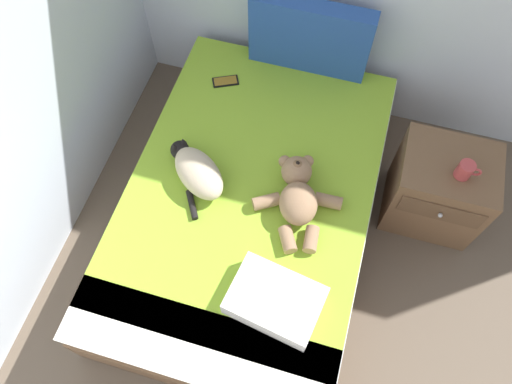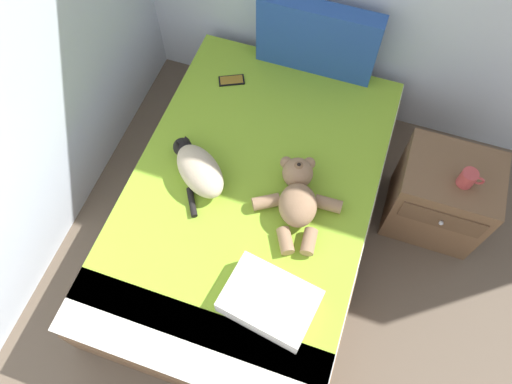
{
  "view_description": "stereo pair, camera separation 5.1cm",
  "coord_description": "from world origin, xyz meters",
  "px_view_note": "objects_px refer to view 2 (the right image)",
  "views": [
    {
      "loc": [
        1.36,
        1.57,
        2.61
      ],
      "look_at": [
        1.05,
        2.65,
        0.52
      ],
      "focal_mm": 33.96,
      "sensor_mm": 36.0,
      "label": 1
    },
    {
      "loc": [
        1.41,
        1.58,
        2.61
      ],
      "look_at": [
        1.05,
        2.65,
        0.52
      ],
      "focal_mm": 33.96,
      "sensor_mm": 36.0,
      "label": 2
    }
  ],
  "objects_px": {
    "patterned_cushion": "(317,39)",
    "throw_pillow": "(270,301)",
    "bed": "(251,207)",
    "cell_phone": "(232,80)",
    "teddy_bear": "(298,196)",
    "cat": "(198,169)",
    "nightstand": "(440,196)",
    "mug": "(468,178)"
  },
  "relations": [
    {
      "from": "cat",
      "to": "cell_phone",
      "type": "bearing_deg",
      "value": 95.48
    },
    {
      "from": "patterned_cushion",
      "to": "nightstand",
      "type": "height_order",
      "value": "patterned_cushion"
    },
    {
      "from": "cell_phone",
      "to": "nightstand",
      "type": "height_order",
      "value": "nightstand"
    },
    {
      "from": "bed",
      "to": "throw_pillow",
      "type": "xyz_separation_m",
      "value": [
        0.28,
        -0.54,
        0.28
      ]
    },
    {
      "from": "bed",
      "to": "cell_phone",
      "type": "height_order",
      "value": "cell_phone"
    },
    {
      "from": "patterned_cushion",
      "to": "mug",
      "type": "relative_size",
      "value": 5.66
    },
    {
      "from": "patterned_cushion",
      "to": "nightstand",
      "type": "relative_size",
      "value": 1.3
    },
    {
      "from": "patterned_cushion",
      "to": "cat",
      "type": "relative_size",
      "value": 1.67
    },
    {
      "from": "bed",
      "to": "nightstand",
      "type": "distance_m",
      "value": 1.04
    },
    {
      "from": "cell_phone",
      "to": "patterned_cushion",
      "type": "bearing_deg",
      "value": 31.92
    },
    {
      "from": "cat",
      "to": "mug",
      "type": "xyz_separation_m",
      "value": [
        1.28,
        0.35,
        0.05
      ]
    },
    {
      "from": "cat",
      "to": "throw_pillow",
      "type": "distance_m",
      "value": 0.76
    },
    {
      "from": "throw_pillow",
      "to": "mug",
      "type": "bearing_deg",
      "value": 49.95
    },
    {
      "from": "throw_pillow",
      "to": "nightstand",
      "type": "xyz_separation_m",
      "value": [
        0.69,
        0.92,
        -0.24
      ]
    },
    {
      "from": "teddy_bear",
      "to": "throw_pillow",
      "type": "bearing_deg",
      "value": -86.65
    },
    {
      "from": "bed",
      "to": "cat",
      "type": "bearing_deg",
      "value": -176.24
    },
    {
      "from": "bed",
      "to": "mug",
      "type": "relative_size",
      "value": 16.16
    },
    {
      "from": "patterned_cushion",
      "to": "teddy_bear",
      "type": "bearing_deg",
      "value": -79.62
    },
    {
      "from": "patterned_cushion",
      "to": "cell_phone",
      "type": "xyz_separation_m",
      "value": [
        -0.42,
        -0.26,
        -0.21
      ]
    },
    {
      "from": "bed",
      "to": "cat",
      "type": "distance_m",
      "value": 0.41
    },
    {
      "from": "teddy_bear",
      "to": "mug",
      "type": "relative_size",
      "value": 4.35
    },
    {
      "from": "bed",
      "to": "mug",
      "type": "bearing_deg",
      "value": 18.03
    },
    {
      "from": "teddy_bear",
      "to": "nightstand",
      "type": "relative_size",
      "value": 1.0
    },
    {
      "from": "cell_phone",
      "to": "mug",
      "type": "distance_m",
      "value": 1.39
    },
    {
      "from": "patterned_cushion",
      "to": "cell_phone",
      "type": "height_order",
      "value": "patterned_cushion"
    },
    {
      "from": "patterned_cushion",
      "to": "throw_pillow",
      "type": "xyz_separation_m",
      "value": [
        0.2,
        -1.44,
        -0.16
      ]
    },
    {
      "from": "nightstand",
      "to": "bed",
      "type": "bearing_deg",
      "value": -158.52
    },
    {
      "from": "bed",
      "to": "mug",
      "type": "distance_m",
      "value": 1.12
    },
    {
      "from": "cell_phone",
      "to": "bed",
      "type": "bearing_deg",
      "value": -61.9
    },
    {
      "from": "bed",
      "to": "throw_pillow",
      "type": "bearing_deg",
      "value": -62.93
    },
    {
      "from": "nightstand",
      "to": "cell_phone",
      "type": "bearing_deg",
      "value": 169.05
    },
    {
      "from": "nightstand",
      "to": "throw_pillow",
      "type": "bearing_deg",
      "value": -126.84
    },
    {
      "from": "bed",
      "to": "cat",
      "type": "xyz_separation_m",
      "value": [
        -0.28,
        -0.02,
        0.3
      ]
    },
    {
      "from": "patterned_cushion",
      "to": "nightstand",
      "type": "xyz_separation_m",
      "value": [
        0.89,
        -0.51,
        -0.4
      ]
    },
    {
      "from": "cat",
      "to": "teddy_bear",
      "type": "relative_size",
      "value": 0.78
    },
    {
      "from": "cat",
      "to": "nightstand",
      "type": "distance_m",
      "value": 1.33
    },
    {
      "from": "teddy_bear",
      "to": "bed",
      "type": "bearing_deg",
      "value": 178.4
    },
    {
      "from": "teddy_bear",
      "to": "cell_phone",
      "type": "xyz_separation_m",
      "value": [
        -0.58,
        0.64,
        -0.07
      ]
    },
    {
      "from": "mug",
      "to": "throw_pillow",
      "type": "bearing_deg",
      "value": -130.05
    },
    {
      "from": "patterned_cushion",
      "to": "cell_phone",
      "type": "bearing_deg",
      "value": -148.08
    },
    {
      "from": "bed",
      "to": "cell_phone",
      "type": "relative_size",
      "value": 11.78
    },
    {
      "from": "patterned_cushion",
      "to": "mug",
      "type": "bearing_deg",
      "value": -31.42
    }
  ]
}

